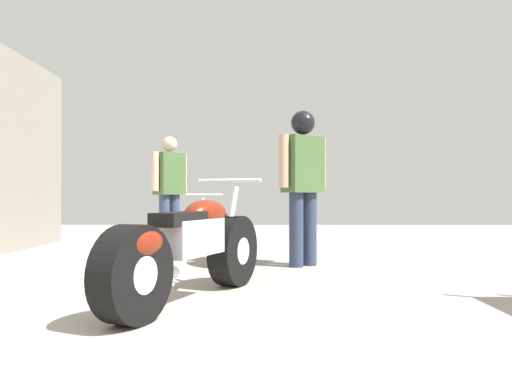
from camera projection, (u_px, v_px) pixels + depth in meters
The scene contains 5 objects.
ground_plane at pixel (241, 283), 4.38m from camera, with size 17.23×17.23×0.00m, color #9E998E.
motorcycle_maroon_cruiser at pixel (189, 249), 3.56m from camera, with size 1.01×1.92×0.94m.
motorcycle_black_naked at pixel (213, 232), 6.01m from camera, with size 0.78×1.73×0.82m.
mechanic_in_blue at pixel (169, 185), 7.12m from camera, with size 0.49×0.60×1.67m.
mechanic_with_helmet at pixel (303, 173), 5.41m from camera, with size 0.61×0.51×1.75m.
Camera 1 is at (0.16, -0.79, 0.79)m, focal length 33.72 mm.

